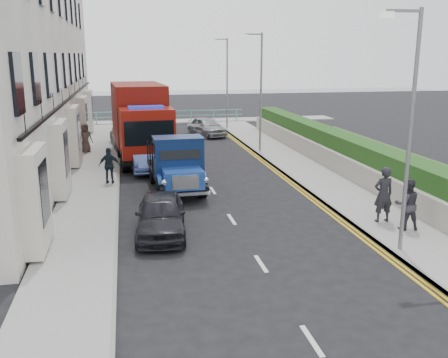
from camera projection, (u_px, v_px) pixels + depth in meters
The scene contains 22 objects.
ground at pixel (245, 239), 16.06m from camera, with size 120.00×120.00×0.00m, color black.
pavement_west at pixel (94, 179), 23.64m from camera, with size 2.40×38.00×0.12m, color gray.
pavement_east at pixel (304, 169), 25.60m from camera, with size 2.60×38.00×0.12m, color gray.
promenade at pixel (168, 122), 43.65m from camera, with size 30.00×2.50×0.12m, color gray.
sea_plane at pixel (150, 95), 73.17m from camera, with size 120.00×120.00×0.00m, color slate.
terrace_west at pixel (1, 26), 24.92m from camera, with size 6.31×30.20×14.25m.
garden_east at pixel (340, 152), 25.76m from camera, with size 1.45×28.00×1.75m.
seafront_railing at pixel (168, 117), 42.76m from camera, with size 13.00×0.08×1.11m.
lamp_near at pixel (408, 120), 13.97m from camera, with size 1.23×0.18×7.00m.
lamp_mid at pixel (259, 86), 29.20m from camera, with size 1.23×0.18×7.00m.
lamp_far at pixel (226, 78), 38.72m from camera, with size 1.23×0.18×7.00m.
bedford_lorry at pixel (178, 168), 21.08m from camera, with size 2.25×5.22×2.43m.
red_lorry at pixel (140, 120), 27.98m from camera, with size 3.24×8.11×4.16m.
parked_car_front at pixel (161, 215), 16.36m from camera, with size 1.58×3.94×1.34m, color black.
parked_car_mid at pixel (147, 154), 25.75m from camera, with size 1.65×4.75×1.56m, color #5D76C8.
parked_car_rear at pixel (129, 135), 31.85m from camera, with size 2.14×5.25×1.53m, color #99989D.
seafront_car_left at pixel (145, 125), 36.53m from camera, with size 2.56×5.55×1.54m, color black.
seafront_car_right at pixel (207, 127), 36.28m from camera, with size 1.61×4.00×1.36m, color #98999C.
pedestrian_east_near at pixel (383, 194), 17.15m from camera, with size 0.71×0.47×1.95m, color black.
pedestrian_east_far at pixel (407, 204), 16.43m from camera, with size 0.84×0.65×1.72m, color #312D37.
pedestrian_west_near at pixel (109, 166), 22.35m from camera, with size 0.96×0.40×1.63m, color black.
pedestrian_west_far at pixel (85, 138), 29.61m from camera, with size 0.83×0.54×1.69m, color #463732.
Camera 1 is at (-3.57, -14.70, 5.77)m, focal length 40.00 mm.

